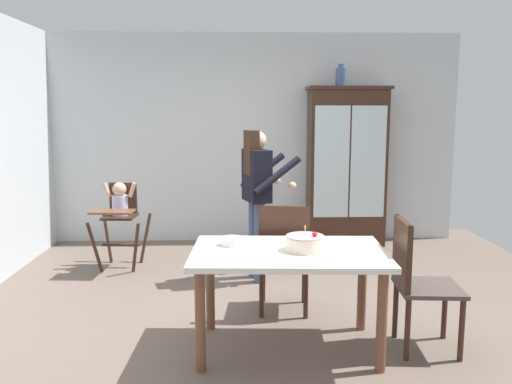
# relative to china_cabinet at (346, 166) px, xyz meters

# --- Properties ---
(ground_plane) EXTENTS (6.24, 6.24, 0.00)m
(ground_plane) POSITION_rel_china_cabinet_xyz_m (-1.18, -2.37, -1.01)
(ground_plane) COLOR #66564C
(wall_back) EXTENTS (5.32, 0.06, 2.70)m
(wall_back) POSITION_rel_china_cabinet_xyz_m (-1.18, 0.26, 0.34)
(wall_back) COLOR silver
(wall_back) RESTS_ON ground_plane
(china_cabinet) EXTENTS (1.03, 0.48, 2.02)m
(china_cabinet) POSITION_rel_china_cabinet_xyz_m (0.00, 0.00, 0.00)
(china_cabinet) COLOR #382116
(china_cabinet) RESTS_ON ground_plane
(ceramic_vase) EXTENTS (0.13, 0.13, 0.27)m
(ceramic_vase) POSITION_rel_china_cabinet_xyz_m (-0.10, 0.00, 1.12)
(ceramic_vase) COLOR #3D567F
(ceramic_vase) RESTS_ON china_cabinet
(high_chair_with_toddler) EXTENTS (0.61, 0.71, 0.95)m
(high_chair_with_toddler) POSITION_rel_china_cabinet_xyz_m (-2.68, -0.94, -0.36)
(high_chair_with_toddler) COLOR #382116
(high_chair_with_toddler) RESTS_ON ground_plane
(adult_person) EXTENTS (0.61, 0.60, 1.53)m
(adult_person) POSITION_rel_china_cabinet_xyz_m (-1.19, -1.43, -0.05)
(adult_person) COLOR #3D4C6B
(adult_person) RESTS_ON ground_plane
(dining_table) EXTENTS (1.42, 0.92, 0.74)m
(dining_table) POSITION_rel_china_cabinet_xyz_m (-1.03, -3.01, -0.38)
(dining_table) COLOR silver
(dining_table) RESTS_ON ground_plane
(birthday_cake) EXTENTS (0.28, 0.28, 0.19)m
(birthday_cake) POSITION_rel_china_cabinet_xyz_m (-0.91, -3.02, -0.22)
(birthday_cake) COLOR beige
(birthday_cake) RESTS_ON dining_table
(serving_bowl) EXTENTS (0.18, 0.18, 0.05)m
(serving_bowl) POSITION_rel_china_cabinet_xyz_m (-1.43, -2.84, -0.25)
(serving_bowl) COLOR silver
(serving_bowl) RESTS_ON dining_table
(dining_chair_far_side) EXTENTS (0.48, 0.48, 0.96)m
(dining_chair_far_side) POSITION_rel_china_cabinet_xyz_m (-1.00, -2.36, -0.46)
(dining_chair_far_side) COLOR #382116
(dining_chair_far_side) RESTS_ON ground_plane
(dining_chair_right_end) EXTENTS (0.47, 0.47, 0.96)m
(dining_chair_right_end) POSITION_rel_china_cabinet_xyz_m (-0.12, -3.04, -0.46)
(dining_chair_right_end) COLOR #382116
(dining_chair_right_end) RESTS_ON ground_plane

